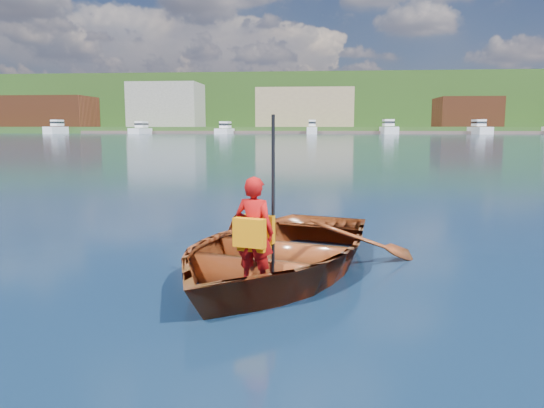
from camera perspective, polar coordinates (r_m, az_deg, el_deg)
name	(u,v)px	position (r m, az deg, el deg)	size (l,w,h in m)	color
ground	(312,275)	(6.50, 4.31, -7.61)	(600.00, 600.00, 0.00)	#13283F
rowboat	(275,250)	(6.51, 0.29, -5.01)	(4.12, 4.88, 0.86)	brown
child_paddler	(255,232)	(5.56, -1.89, -3.01)	(0.49, 0.42, 1.80)	#B30D0D
shoreline	(321,108)	(243.01, 5.29, 10.20)	(400.00, 140.00, 22.00)	#405A22
dock	(347,132)	(154.44, 8.11, 7.63)	(160.02, 10.97, 0.80)	brown
waterfront_buildings	(296,109)	(171.53, 2.65, 10.21)	(202.00, 16.00, 14.00)	brown
marina_yachts	(330,129)	(149.59, 6.27, 8.03)	(143.08, 13.46, 4.28)	white
hillside_trees	(228,89)	(258.81, -4.79, 12.22)	(316.00, 76.88, 22.67)	#382314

